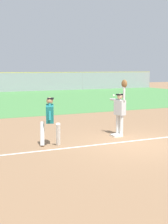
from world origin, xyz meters
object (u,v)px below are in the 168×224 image
Objects in this scene: parked_car_black at (46,84)px; parked_car_blue at (85,83)px; parked_car_green at (4,85)px; first_base at (116,135)px; baseball at (114,95)px; fielder at (120,108)px; runner at (50,118)px.

parked_car_blue is at bearing 1.41° from parked_car_black.
parked_car_green and parked_car_blue have the same top height.
baseball is (-0.06, 0.14, 1.61)m from first_base.
fielder reaches higher than runner.
first_base is at bearing -97.31° from parked_car_black.
runner reaches higher than first_base.
parked_car_black is (6.84, 29.82, 0.63)m from first_base.
parked_car_green is (4.08, 29.86, -0.32)m from runner.
parked_car_green is (1.16, 29.50, 0.63)m from first_base.
first_base is at bearing 26.86° from runner.
first_base is 1.61m from baseball.
first_base is 5.14× the size of baseball.
runner is 30.14m from parked_car_green.
fielder is 3.15m from runner.
fielder is at bearing -96.97° from parked_car_black.
first_base is 30.60m from parked_car_black.
first_base is 1.10m from fielder.
baseball is 0.02× the size of parked_car_blue.
baseball is at bearing -97.48° from parked_car_black.
runner is at bearing -7.35° from fielder.
parked_car_black is at bearing 1.34° from parked_car_green.
parked_car_green is at bearing 87.74° from first_base.
runner is at bearing -99.70° from parked_car_green.
baseball is (2.86, 0.51, 0.65)m from runner.
parked_car_black is at bearing 91.88° from runner.
parked_car_black is at bearing 76.91° from baseball.
parked_car_green is 0.98× the size of parked_car_blue.
parked_car_blue is (12.48, 29.27, -0.97)m from baseball.
parked_car_black is at bearing 77.08° from first_base.
first_base is 0.09× the size of parked_car_green.
parked_car_black is at bearing -179.46° from parked_car_blue.
runner is at bearing -102.31° from parked_car_black.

